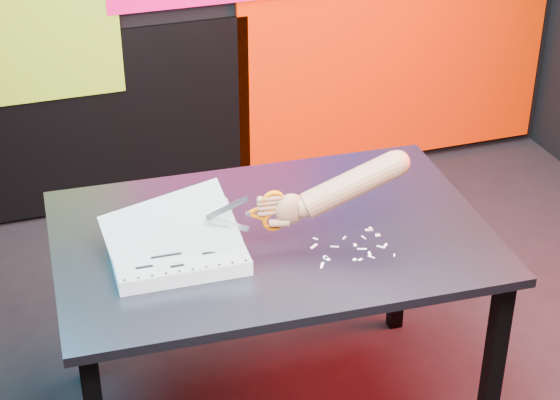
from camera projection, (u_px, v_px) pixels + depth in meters
name	position (u px, v px, depth m)	size (l,w,h in m)	color
room	(421.00, 12.00, 2.76)	(3.01, 3.01, 2.71)	black
work_table	(272.00, 254.00, 2.87)	(1.35, 0.94, 0.75)	black
printout_stack	(178.00, 252.00, 2.68)	(0.40, 0.29, 0.20)	white
scissors	(268.00, 212.00, 2.69)	(0.23, 0.04, 0.13)	silver
hand_forearm	(341.00, 188.00, 2.70)	(0.44, 0.11, 0.20)	#A95C3D
paper_clippings	(353.00, 247.00, 2.75)	(0.24, 0.17, 0.00)	white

